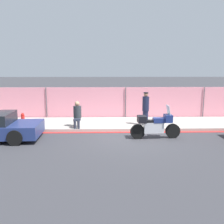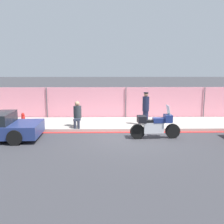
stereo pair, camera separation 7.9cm
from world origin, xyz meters
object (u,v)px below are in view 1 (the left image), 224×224
(officer_standing, at_px, (146,108))
(person_seated_on_curb, at_px, (77,113))
(fire_hydrant, at_px, (23,119))
(motorcycle, at_px, (155,125))

(officer_standing, xyz_separation_m, person_seated_on_curb, (-3.51, -0.34, -0.17))
(officer_standing, height_order, fire_hydrant, officer_standing)
(person_seated_on_curb, relative_size, fire_hydrant, 2.11)
(person_seated_on_curb, bearing_deg, fire_hydrant, 167.76)
(motorcycle, height_order, person_seated_on_curb, motorcycle)
(motorcycle, distance_m, officer_standing, 2.03)
(officer_standing, relative_size, fire_hydrant, 2.77)
(person_seated_on_curb, bearing_deg, motorcycle, -24.30)
(motorcycle, relative_size, fire_hydrant, 3.65)
(officer_standing, bearing_deg, motorcycle, -86.20)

